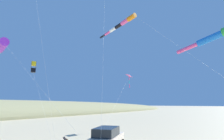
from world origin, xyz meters
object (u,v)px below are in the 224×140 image
at_px(parked_car, 107,138).
at_px(kite_delta_orange_high_right, 129,76).
at_px(kite_windsock_long_streamer_right, 222,33).
at_px(kite_box_blue_topmost, 34,67).
at_px(kite_windsock_black_fish_shape, 121,24).

distance_m(parked_car, kite_delta_orange_high_right, 14.52).
height_order(parked_car, kite_delta_orange_high_right, kite_delta_orange_high_right).
bearing_deg(kite_windsock_long_streamer_right, kite_delta_orange_high_right, -28.72).
bearing_deg(kite_box_blue_topmost, kite_windsock_black_fish_shape, -135.48).
bearing_deg(kite_box_blue_topmost, parked_car, -167.40).
height_order(kite_windsock_black_fish_shape, kite_box_blue_topmost, kite_windsock_black_fish_shape).
height_order(kite_windsock_long_streamer_right, kite_box_blue_topmost, kite_windsock_long_streamer_right).
distance_m(kite_windsock_long_streamer_right, kite_windsock_black_fish_shape, 11.37).
bearing_deg(kite_windsock_long_streamer_right, parked_car, 25.63).
bearing_deg(kite_delta_orange_high_right, kite_windsock_black_fish_shape, 115.17).
bearing_deg(parked_car, kite_delta_orange_high_right, -66.13).
relative_size(kite_delta_orange_high_right, kite_windsock_black_fish_shape, 0.62).
xyz_separation_m(kite_delta_orange_high_right, kite_windsock_black_fish_shape, (-3.11, 6.61, 5.39)).
relative_size(kite_windsock_black_fish_shape, kite_box_blue_topmost, 2.41).
relative_size(parked_car, kite_windsock_long_streamer_right, 0.47).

